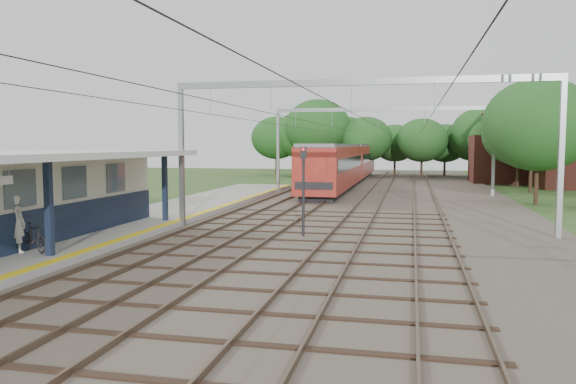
% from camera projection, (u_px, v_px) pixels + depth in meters
% --- Properties ---
extents(ground, '(160.00, 160.00, 0.00)m').
position_uv_depth(ground, '(120.00, 339.00, 11.75)').
color(ground, '#2D4C1E').
rests_on(ground, ground).
extents(ballast_bed, '(18.00, 90.00, 0.10)m').
position_uv_depth(ballast_bed, '(384.00, 201.00, 40.07)').
color(ballast_bed, '#473D33').
rests_on(ballast_bed, ground).
extents(platform, '(5.00, 52.00, 0.35)m').
position_uv_depth(platform, '(126.00, 226.00, 26.97)').
color(platform, gray).
rests_on(platform, ground).
extents(yellow_stripe, '(0.45, 52.00, 0.01)m').
position_uv_depth(yellow_stripe, '(169.00, 223.00, 26.47)').
color(yellow_stripe, yellow).
rests_on(yellow_stripe, platform).
extents(rail_tracks, '(11.80, 88.00, 0.15)m').
position_uv_depth(rail_tracks, '(349.00, 198.00, 40.60)').
color(rail_tracks, brown).
rests_on(rail_tracks, ballast_bed).
extents(catenary_system, '(17.22, 88.00, 7.00)m').
position_uv_depth(catenary_system, '(372.00, 121.00, 35.15)').
color(catenary_system, gray).
rests_on(catenary_system, ground).
extents(tree_band, '(31.72, 30.88, 8.82)m').
position_uv_depth(tree_band, '(395.00, 137.00, 66.07)').
color(tree_band, '#382619').
rests_on(tree_band, ground).
extents(house_far, '(8.00, 6.12, 8.66)m').
position_uv_depth(house_far, '(511.00, 152.00, 58.61)').
color(house_far, brown).
rests_on(house_far, ground).
extents(person, '(0.83, 0.64, 2.01)m').
position_uv_depth(person, '(16.00, 224.00, 19.25)').
color(person, white).
rests_on(person, platform).
extents(bicycle, '(1.72, 1.24, 1.02)m').
position_uv_depth(bicycle, '(34.00, 238.00, 19.35)').
color(bicycle, black).
rests_on(bicycle, platform).
extents(train, '(3.07, 38.18, 4.02)m').
position_uv_depth(train, '(346.00, 163.00, 56.01)').
color(train, black).
rests_on(train, ballast_bed).
extents(signal_post, '(0.30, 0.27, 3.95)m').
position_uv_depth(signal_post, '(303.00, 183.00, 24.15)').
color(signal_post, black).
rests_on(signal_post, ground).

